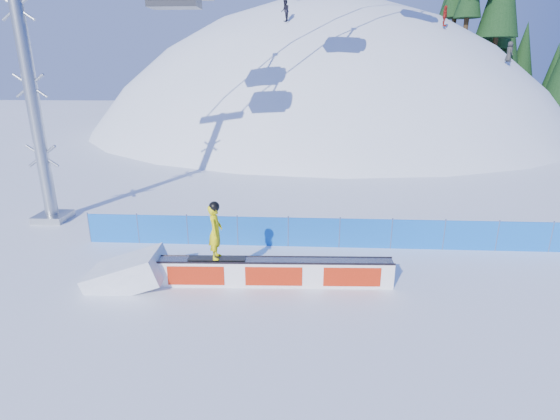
{
  "coord_description": "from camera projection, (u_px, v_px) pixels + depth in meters",
  "views": [
    {
      "loc": [
        -2.44,
        -11.45,
        6.77
      ],
      "look_at": [
        -3.28,
        3.7,
        1.77
      ],
      "focal_mm": 28.0,
      "sensor_mm": 36.0,
      "label": 1
    }
  ],
  "objects": [
    {
      "name": "snowboarder",
      "position": [
        215.0,
        231.0,
        13.66
      ],
      "size": [
        1.85,
        0.66,
        1.92
      ],
      "rotation": [
        0.0,
        0.0,
        1.6
      ],
      "color": "black",
      "rests_on": "rail_box"
    },
    {
      "name": "distant_skiers",
      "position": [
        367.0,
        13.0,
        38.09
      ],
      "size": [
        19.67,
        7.41,
        7.35
      ],
      "color": "black",
      "rests_on": "ground"
    },
    {
      "name": "snow_hill",
      "position": [
        320.0,
        261.0,
        58.31
      ],
      "size": [
        64.0,
        64.0,
        64.0
      ],
      "color": "white",
      "rests_on": "ground"
    },
    {
      "name": "safety_fence",
      "position": [
        365.0,
        233.0,
        16.93
      ],
      "size": [
        22.05,
        0.05,
        1.3
      ],
      "color": "blue",
      "rests_on": "ground"
    },
    {
      "name": "snow_ramp",
      "position": [
        129.0,
        284.0,
        14.3
      ],
      "size": [
        2.6,
        1.68,
        1.59
      ],
      "primitive_type": null,
      "rotation": [
        0.0,
        -0.31,
        0.04
      ],
      "color": "white",
      "rests_on": "ground"
    },
    {
      "name": "rail_box",
      "position": [
        274.0,
        272.0,
        14.07
      ],
      "size": [
        7.66,
        0.81,
        0.92
      ],
      "rotation": [
        0.0,
        0.0,
        0.04
      ],
      "color": "white",
      "rests_on": "ground"
    },
    {
      "name": "treeline",
      "position": [
        535.0,
        33.0,
        47.21
      ],
      "size": [
        18.48,
        9.62,
        21.18
      ],
      "color": "#2F2013",
      "rests_on": "ground"
    },
    {
      "name": "ground",
      "position": [
        384.0,
        308.0,
        12.85
      ],
      "size": [
        160.0,
        160.0,
        0.0
      ],
      "primitive_type": "plane",
      "color": "white",
      "rests_on": "ground"
    }
  ]
}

